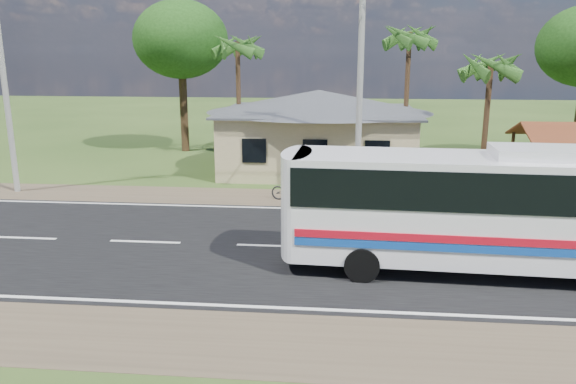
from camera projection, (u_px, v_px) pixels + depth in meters
The scene contains 11 objects.
ground at pixel (273, 246), 19.19m from camera, with size 120.00×120.00×0.00m, color #264016.
road at pixel (273, 246), 19.18m from camera, with size 120.00×16.00×0.03m.
house at pixel (319, 122), 30.98m from camera, with size 12.40×10.00×5.00m.
concrete_barrier at pixel (574, 200), 23.39m from camera, with size 7.00×0.30×0.90m, color #9E9E99.
utility_poles at pixel (353, 68), 23.78m from camera, with size 32.80×2.22×11.00m.
palm_near at pixel (491, 67), 27.53m from camera, with size 2.80×2.80×6.70m.
palm_mid at pixel (409, 38), 31.83m from camera, with size 2.80×2.80×8.20m.
palm_far at pixel (237, 47), 33.33m from camera, with size 2.80×2.80×7.70m.
tree_behind_house at pixel (181, 40), 35.52m from camera, with size 6.00×6.00×9.61m.
coach_bus at pixel (506, 203), 16.36m from camera, with size 12.52×3.19×3.86m.
motorcycle at pixel (291, 190), 24.80m from camera, with size 0.66×1.88×0.99m, color black.
Camera 1 is at (2.20, -18.00, 6.55)m, focal length 35.00 mm.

